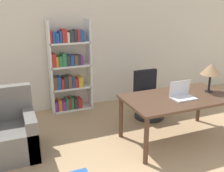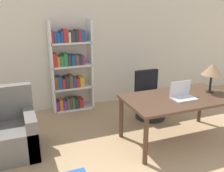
{
  "view_description": "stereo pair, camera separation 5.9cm",
  "coord_description": "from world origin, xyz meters",
  "px_view_note": "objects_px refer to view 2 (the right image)",
  "views": [
    {
      "loc": [
        -1.88,
        -0.75,
        2.19
      ],
      "look_at": [
        -0.48,
        2.64,
        1.0
      ],
      "focal_mm": 42.0,
      "sensor_mm": 36.0,
      "label": 1
    },
    {
      "loc": [
        -1.82,
        -0.77,
        2.19
      ],
      "look_at": [
        -0.48,
        2.64,
        1.0
      ],
      "focal_mm": 42.0,
      "sensor_mm": 36.0,
      "label": 2
    }
  ],
  "objects_px": {
    "desk": "(179,102)",
    "bookshelf": "(69,70)",
    "table_lamp": "(212,70)",
    "laptop": "(183,95)",
    "office_chair": "(149,98)",
    "armchair": "(10,134)"
  },
  "relations": [
    {
      "from": "office_chair",
      "to": "bookshelf",
      "type": "relative_size",
      "value": 0.49
    },
    {
      "from": "table_lamp",
      "to": "office_chair",
      "type": "xyz_separation_m",
      "value": [
        -0.58,
        0.97,
        -0.74
      ]
    },
    {
      "from": "office_chair",
      "to": "armchair",
      "type": "xyz_separation_m",
      "value": [
        -2.58,
        -0.42,
        -0.07
      ]
    },
    {
      "from": "bookshelf",
      "to": "laptop",
      "type": "bearing_deg",
      "value": -55.63
    },
    {
      "from": "desk",
      "to": "armchair",
      "type": "relative_size",
      "value": 1.76
    },
    {
      "from": "bookshelf",
      "to": "armchair",
      "type": "bearing_deg",
      "value": -132.53
    },
    {
      "from": "bookshelf",
      "to": "table_lamp",
      "type": "bearing_deg",
      "value": -44.17
    },
    {
      "from": "desk",
      "to": "table_lamp",
      "type": "distance_m",
      "value": 0.77
    },
    {
      "from": "office_chair",
      "to": "laptop",
      "type": "bearing_deg",
      "value": -91.07
    },
    {
      "from": "laptop",
      "to": "bookshelf",
      "type": "xyz_separation_m",
      "value": [
        -1.34,
        1.96,
        0.05
      ]
    },
    {
      "from": "laptop",
      "to": "armchair",
      "type": "distance_m",
      "value": 2.68
    },
    {
      "from": "laptop",
      "to": "office_chair",
      "type": "bearing_deg",
      "value": 88.93
    },
    {
      "from": "laptop",
      "to": "armchair",
      "type": "relative_size",
      "value": 0.38
    },
    {
      "from": "table_lamp",
      "to": "bookshelf",
      "type": "height_order",
      "value": "bookshelf"
    },
    {
      "from": "armchair",
      "to": "bookshelf",
      "type": "height_order",
      "value": "bookshelf"
    },
    {
      "from": "desk",
      "to": "bookshelf",
      "type": "bearing_deg",
      "value": 124.81
    },
    {
      "from": "desk",
      "to": "armchair",
      "type": "bearing_deg",
      "value": 167.3
    },
    {
      "from": "table_lamp",
      "to": "office_chair",
      "type": "bearing_deg",
      "value": 120.71
    },
    {
      "from": "table_lamp",
      "to": "bookshelf",
      "type": "relative_size",
      "value": 0.26
    },
    {
      "from": "armchair",
      "to": "bookshelf",
      "type": "xyz_separation_m",
      "value": [
        1.22,
        1.33,
        0.54
      ]
    },
    {
      "from": "laptop",
      "to": "office_chair",
      "type": "relative_size",
      "value": 0.41
    },
    {
      "from": "office_chair",
      "to": "bookshelf",
      "type": "height_order",
      "value": "bookshelf"
    }
  ]
}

